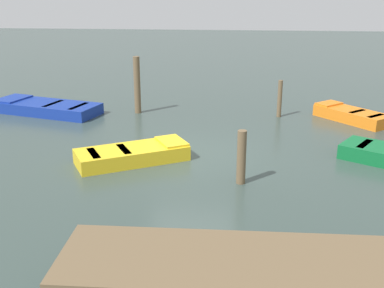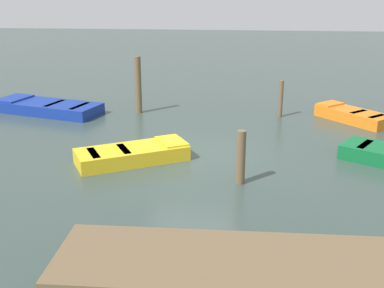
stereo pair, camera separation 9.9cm
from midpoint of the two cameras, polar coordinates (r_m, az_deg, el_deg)
ground_plane at (r=13.42m, az=0.21°, el=-1.42°), size 80.00×80.00×0.00m
dock_segment at (r=6.93m, az=9.20°, el=-14.37°), size 5.98×1.73×0.95m
rowboat_yellow at (r=13.02m, az=-6.91°, el=-1.18°), size 3.17×2.48×0.46m
rowboat_blue at (r=18.74m, az=-16.86°, el=4.27°), size 4.29×2.50×0.46m
rowboat_orange at (r=17.76m, az=18.90°, el=3.30°), size 2.52×2.70×0.46m
mooring_piling_far_right at (r=17.87m, az=-6.33°, el=7.06°), size 0.24×0.24×2.12m
mooring_piling_near_left at (r=17.55m, az=10.78°, el=5.35°), size 0.16×0.16×1.35m
mooring_piling_center at (r=11.41m, az=6.14°, el=-1.62°), size 0.22×0.22×1.34m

